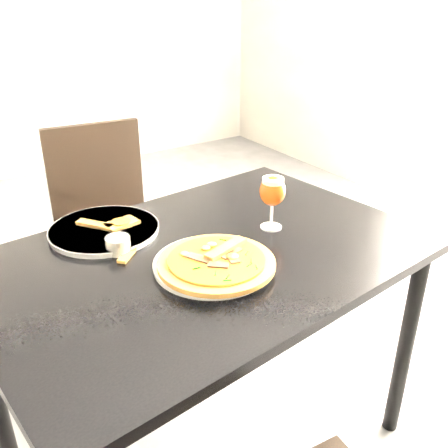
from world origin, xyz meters
TOP-DOWN VIEW (x-y plane):
  - dining_table at (0.25, -0.05)m, footprint 1.28×0.93m
  - chair_far at (0.26, 0.77)m, footprint 0.46×0.46m
  - plate_main at (0.22, -0.13)m, footprint 0.31×0.31m
  - pizza at (0.22, -0.15)m, footprint 0.30×0.30m
  - plate_second at (0.06, 0.21)m, footprint 0.36×0.36m
  - crust_scraps at (0.09, 0.21)m, footprint 0.16×0.13m
  - loose_crust at (0.07, 0.05)m, footprint 0.09×0.09m
  - sauce_cup at (0.05, 0.08)m, footprint 0.07×0.07m
  - beer_glass at (0.49, -0.03)m, footprint 0.08×0.08m

SIDE VIEW (x-z plane):
  - chair_far at x=0.26m, z-range 0.05..0.94m
  - dining_table at x=0.25m, z-range 0.28..1.03m
  - loose_crust at x=0.07m, z-range 0.75..0.76m
  - plate_main at x=0.22m, z-range 0.75..0.77m
  - plate_second at x=0.06m, z-range 0.75..0.77m
  - crust_scraps at x=0.09m, z-range 0.77..0.78m
  - sauce_cup at x=0.05m, z-range 0.75..0.80m
  - pizza at x=0.22m, z-range 0.76..0.79m
  - beer_glass at x=0.49m, z-range 0.79..0.95m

